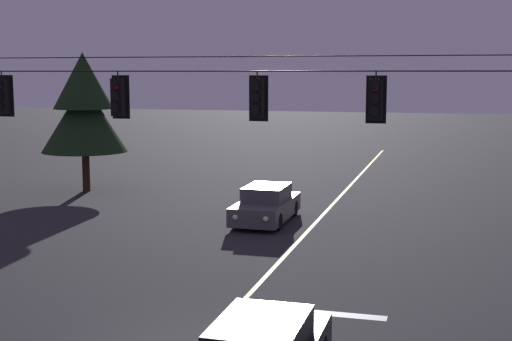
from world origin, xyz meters
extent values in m
cube|color=#D1C64C|center=(0.00, 9.58, 0.00)|extent=(0.14, 60.00, 0.01)
cube|color=silver|center=(1.90, 2.98, 0.00)|extent=(3.40, 0.36, 0.01)
cylinder|color=black|center=(0.00, 3.58, 5.70)|extent=(19.42, 0.03, 0.03)
cylinder|color=black|center=(0.00, 3.58, 6.05)|extent=(19.42, 0.02, 0.02)
cylinder|color=black|center=(-6.80, 3.58, 5.61)|extent=(0.04, 0.04, 0.18)
cube|color=black|center=(-6.80, 3.58, 5.04)|extent=(0.32, 0.26, 0.96)
cube|color=black|center=(-6.80, 3.73, 5.04)|extent=(0.48, 0.03, 1.12)
cylinder|color=black|center=(-3.38, 3.58, 5.61)|extent=(0.04, 0.04, 0.18)
cube|color=black|center=(-3.38, 3.58, 5.04)|extent=(0.32, 0.26, 0.96)
cube|color=black|center=(-3.38, 3.73, 5.04)|extent=(0.48, 0.03, 1.12)
sphere|color=red|center=(-3.38, 3.42, 5.33)|extent=(0.17, 0.17, 0.17)
cylinder|color=black|center=(-3.38, 3.38, 5.37)|extent=(0.20, 0.10, 0.20)
sphere|color=#3D280A|center=(-3.38, 3.42, 5.04)|extent=(0.17, 0.17, 0.17)
cylinder|color=black|center=(-3.38, 3.38, 5.09)|extent=(0.20, 0.10, 0.20)
sphere|color=black|center=(-3.38, 3.42, 4.75)|extent=(0.17, 0.17, 0.17)
cylinder|color=black|center=(-3.38, 3.38, 4.80)|extent=(0.20, 0.10, 0.20)
cylinder|color=black|center=(0.30, 3.58, 5.61)|extent=(0.04, 0.04, 0.18)
cube|color=black|center=(0.30, 3.58, 5.04)|extent=(0.32, 0.26, 0.96)
cube|color=black|center=(0.30, 3.73, 5.04)|extent=(0.48, 0.03, 1.12)
sphere|color=red|center=(0.30, 3.42, 5.33)|extent=(0.17, 0.17, 0.17)
cylinder|color=black|center=(0.30, 3.38, 5.37)|extent=(0.20, 0.10, 0.20)
sphere|color=#3D280A|center=(0.30, 3.42, 5.04)|extent=(0.17, 0.17, 0.17)
cylinder|color=black|center=(0.30, 3.38, 5.09)|extent=(0.20, 0.10, 0.20)
sphere|color=black|center=(0.30, 3.42, 4.75)|extent=(0.17, 0.17, 0.17)
cylinder|color=black|center=(0.30, 3.38, 4.80)|extent=(0.20, 0.10, 0.20)
cylinder|color=black|center=(3.16, 3.58, 5.61)|extent=(0.04, 0.04, 0.18)
cube|color=black|center=(3.16, 3.58, 5.04)|extent=(0.32, 0.26, 0.96)
cube|color=black|center=(3.16, 3.73, 5.04)|extent=(0.48, 0.03, 1.12)
sphere|color=red|center=(3.16, 3.42, 5.33)|extent=(0.17, 0.17, 0.17)
cylinder|color=black|center=(3.16, 3.38, 5.37)|extent=(0.20, 0.10, 0.20)
sphere|color=#3D280A|center=(3.16, 3.42, 5.04)|extent=(0.17, 0.17, 0.17)
cylinder|color=black|center=(3.16, 3.38, 5.09)|extent=(0.20, 0.10, 0.20)
sphere|color=black|center=(3.16, 3.42, 4.75)|extent=(0.17, 0.17, 0.17)
cylinder|color=black|center=(3.16, 3.38, 4.80)|extent=(0.20, 0.10, 0.20)
cube|color=black|center=(1.79, -1.64, 1.12)|extent=(1.51, 2.15, 0.54)
cube|color=black|center=(1.79, -0.70, 1.12)|extent=(1.40, 0.21, 0.48)
cube|color=#4C4C51|center=(-1.87, 12.81, 0.51)|extent=(1.80, 4.30, 0.68)
cube|color=#4C4C51|center=(-1.87, 12.93, 1.12)|extent=(1.51, 2.15, 0.54)
cube|color=black|center=(-1.87, 11.99, 1.12)|extent=(1.40, 0.21, 0.48)
cube|color=black|center=(-1.87, 13.99, 1.12)|extent=(1.37, 0.18, 0.46)
cylinder|color=black|center=(-1.08, 11.48, 0.32)|extent=(0.22, 0.64, 0.64)
cylinder|color=black|center=(-2.67, 11.48, 0.32)|extent=(0.22, 0.64, 0.64)
cylinder|color=black|center=(-1.08, 14.14, 0.32)|extent=(0.22, 0.64, 0.64)
cylinder|color=black|center=(-2.67, 14.14, 0.32)|extent=(0.22, 0.64, 0.64)
sphere|color=white|center=(-1.32, 10.64, 0.57)|extent=(0.20, 0.20, 0.20)
sphere|color=white|center=(-2.43, 10.64, 0.57)|extent=(0.20, 0.20, 0.20)
cylinder|color=#332316|center=(-12.02, 17.47, 1.11)|extent=(0.36, 0.36, 2.22)
cone|color=black|center=(-12.02, 17.47, 3.55)|extent=(4.09, 4.09, 3.27)
cone|color=black|center=(-12.02, 17.47, 5.29)|extent=(2.86, 2.86, 2.66)
camera|label=1|loc=(4.92, -13.29, 5.67)|focal=50.43mm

